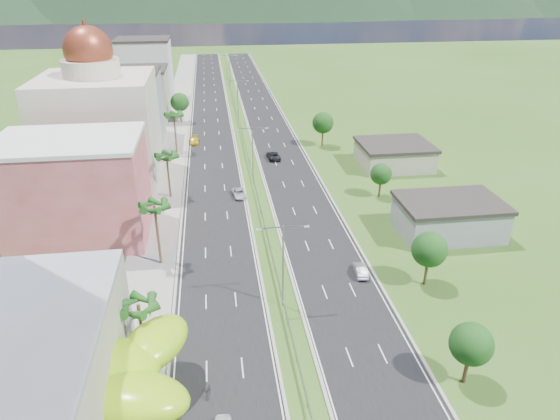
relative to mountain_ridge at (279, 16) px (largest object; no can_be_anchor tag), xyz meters
name	(u,v)px	position (x,y,z in m)	size (l,w,h in m)	color
ground	(297,362)	(-60.00, -450.00, 0.00)	(500.00, 500.00, 0.00)	#2D5119
road_left	(211,127)	(-67.50, -360.00, 0.02)	(11.00, 260.00, 0.04)	black
road_right	(268,124)	(-52.50, -360.00, 0.02)	(11.00, 260.00, 0.04)	black
sidewalk_left	(175,128)	(-77.00, -360.00, 0.06)	(7.00, 260.00, 0.12)	gray
median_guardrail	(245,144)	(-60.00, -378.01, 0.62)	(0.10, 216.06, 0.76)	gray
streetlight_median_b	(283,258)	(-60.00, -440.00, 6.75)	(6.04, 0.25, 11.00)	gray
streetlight_median_c	(253,149)	(-60.00, -400.00, 6.75)	(6.04, 0.25, 11.00)	gray
streetlight_median_d	(238,96)	(-60.00, -355.00, 6.75)	(6.04, 0.25, 11.00)	gray
streetlight_median_e	(230,67)	(-60.00, -310.00, 6.75)	(6.04, 0.25, 11.00)	gray
lime_canopy	(81,373)	(-80.00, -454.00, 4.99)	(18.00, 15.00, 7.40)	#8DC413
pink_shophouse	(75,191)	(-88.00, -418.00, 7.50)	(20.00, 15.00, 15.00)	#B74E4B
domed_building	(100,124)	(-88.00, -395.00, 11.35)	(20.00, 20.00, 28.70)	beige
midrise_grey	(126,108)	(-87.00, -370.00, 8.00)	(16.00, 15.00, 16.00)	gray
midrise_beige	(138,94)	(-87.00, -348.00, 6.50)	(16.00, 15.00, 13.00)	#A49D87
midrise_white	(146,70)	(-87.00, -325.00, 9.00)	(16.00, 15.00, 18.00)	silver
shed_near	(449,219)	(-32.00, -425.00, 2.50)	(15.00, 10.00, 5.00)	gray
shed_far	(394,156)	(-30.00, -395.00, 2.20)	(14.00, 12.00, 4.40)	#A49D87
palm_tree_b	(139,308)	(-75.50, -448.00, 7.06)	(3.60, 3.60, 8.10)	#47301C
palm_tree_c	(155,209)	(-75.50, -428.00, 8.50)	(3.60, 3.60, 9.60)	#47301C
palm_tree_d	(167,158)	(-75.50, -405.00, 7.54)	(3.60, 3.60, 8.60)	#47301C
palm_tree_e	(174,116)	(-75.50, -380.00, 8.31)	(3.60, 3.60, 9.40)	#47301C
leafy_tree_lfar	(180,102)	(-75.50, -355.00, 5.58)	(4.90, 4.90, 8.05)	#47301C
leafy_tree_ra	(471,344)	(-44.00, -455.00, 4.78)	(4.20, 4.20, 6.90)	#47301C
leafy_tree_rb	(429,250)	(-41.00, -438.00, 5.18)	(4.55, 4.55, 7.47)	#47301C
leafy_tree_rc	(381,174)	(-38.00, -410.00, 4.37)	(3.85, 3.85, 6.33)	#47301C
leafy_tree_rd	(323,123)	(-42.00, -380.00, 5.58)	(4.90, 4.90, 8.05)	#47301C
mountain_ridge	(279,16)	(0.00, 0.00, 0.00)	(860.00, 140.00, 90.00)	black
car_silver_mid_left	(239,193)	(-63.20, -406.53, 0.68)	(2.13, 4.62, 1.28)	#B3B5BB
car_yellow_far_left	(194,140)	(-71.71, -373.77, 0.75)	(1.99, 4.91, 1.42)	gold
car_silver_right	(360,270)	(-48.68, -434.60, 0.71)	(1.42, 4.07, 1.34)	#A5A9AD
car_dark_far_right	(273,155)	(-54.47, -387.22, 0.79)	(2.47, 5.37, 1.49)	black
motorcycle	(208,390)	(-69.22, -453.15, 0.62)	(0.55, 1.81, 1.16)	black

